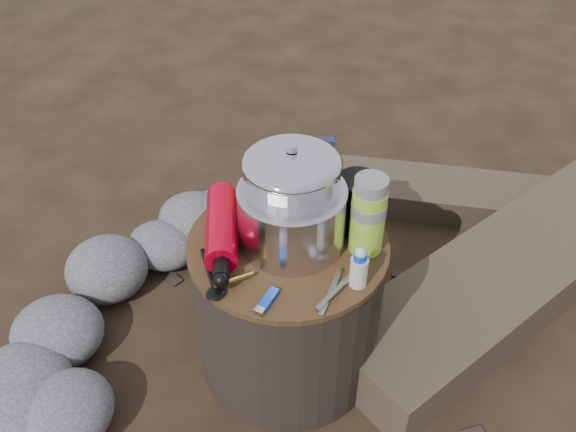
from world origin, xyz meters
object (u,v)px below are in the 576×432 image
at_px(camping_pot, 292,190).
at_px(travel_mug, 357,204).
at_px(log_main, 571,230).
at_px(thermos, 368,215).
at_px(stump, 288,305).
at_px(fuel_bottle, 222,227).

xyz_separation_m(camping_pot, travel_mug, (0.13, 0.07, -0.04)).
xyz_separation_m(log_main, camping_pot, (-0.59, -0.71, 0.43)).
distance_m(thermos, travel_mug, 0.07).
relative_size(stump, log_main, 0.25).
bearing_deg(fuel_bottle, travel_mug, 3.96).
xyz_separation_m(fuel_bottle, travel_mug, (0.24, 0.17, 0.03)).
height_order(log_main, thermos, thermos).
bearing_deg(travel_mug, log_main, 54.18).
relative_size(log_main, thermos, 9.78).
bearing_deg(thermos, fuel_bottle, -157.34).
relative_size(stump, thermos, 2.42).
bearing_deg(fuel_bottle, stump, -8.88).
bearing_deg(stump, travel_mug, 47.19).
relative_size(stump, fuel_bottle, 1.54).
bearing_deg(stump, log_main, 53.01).
bearing_deg(fuel_bottle, thermos, -8.96).
bearing_deg(camping_pot, fuel_bottle, -137.13).
xyz_separation_m(log_main, thermos, (-0.42, -0.69, 0.42)).
xyz_separation_m(log_main, travel_mug, (-0.46, -0.64, 0.39)).
bearing_deg(camping_pot, travel_mug, 27.52).
relative_size(fuel_bottle, travel_mug, 2.17).
distance_m(stump, fuel_bottle, 0.28).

